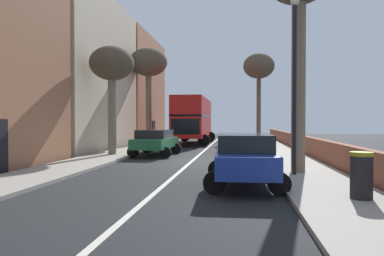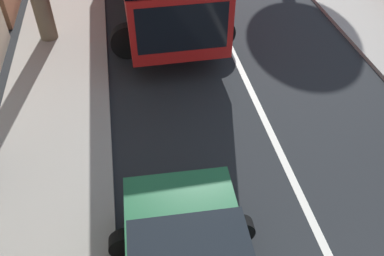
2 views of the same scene
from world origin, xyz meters
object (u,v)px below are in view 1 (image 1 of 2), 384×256
(parked_car_blue_right_0, at_px, (244,156))
(parked_car_green_left_2, at_px, (155,141))
(double_decker_bus, at_px, (193,118))
(lamppost_right, at_px, (295,71))
(street_tree_left_4, at_px, (112,67))
(litter_bin_right, at_px, (361,175))
(street_tree_right_1, at_px, (259,68))
(street_tree_left_2, at_px, (148,65))

(parked_car_blue_right_0, height_order, parked_car_green_left_2, parked_car_blue_right_0)
(double_decker_bus, height_order, lamppost_right, lamppost_right)
(street_tree_left_4, relative_size, litter_bin_right, 5.45)
(parked_car_blue_right_0, distance_m, street_tree_right_1, 29.11)
(lamppost_right, bearing_deg, street_tree_left_2, 120.41)
(street_tree_right_1, bearing_deg, street_tree_left_2, -134.48)
(litter_bin_right, bearing_deg, lamppost_right, 104.61)
(double_decker_bus, bearing_deg, lamppost_right, -72.02)
(street_tree_right_1, bearing_deg, street_tree_left_4, -115.71)
(street_tree_left_4, relative_size, lamppost_right, 0.99)
(street_tree_left_2, relative_size, street_tree_left_4, 1.31)
(street_tree_right_1, bearing_deg, litter_bin_right, -88.60)
(street_tree_right_1, bearing_deg, parked_car_blue_right_0, -94.18)
(parked_car_blue_right_0, height_order, street_tree_left_2, street_tree_left_2)
(street_tree_right_1, height_order, street_tree_left_4, street_tree_right_1)
(parked_car_blue_right_0, relative_size, litter_bin_right, 3.87)
(double_decker_bus, xyz_separation_m, street_tree_left_2, (-3.57, -2.17, 4.50))
(litter_bin_right, bearing_deg, street_tree_left_4, 134.33)
(street_tree_left_2, xyz_separation_m, street_tree_left_4, (0.35, -9.68, -1.68))
(parked_car_blue_right_0, xyz_separation_m, parked_car_green_left_2, (-5.00, 9.12, -0.04))
(street_tree_left_4, xyz_separation_m, lamppost_right, (9.22, -6.63, -1.36))
(double_decker_bus, height_order, street_tree_right_1, street_tree_right_1)
(double_decker_bus, height_order, litter_bin_right, double_decker_bus)
(street_tree_left_2, distance_m, street_tree_left_4, 9.84)
(parked_car_blue_right_0, bearing_deg, double_decker_bus, 101.67)
(double_decker_bus, bearing_deg, street_tree_left_2, -148.69)
(parked_car_green_left_2, xyz_separation_m, litter_bin_right, (7.80, -11.09, -0.19))
(street_tree_right_1, distance_m, litter_bin_right, 31.03)
(street_tree_right_1, relative_size, lamppost_right, 1.49)
(parked_car_blue_right_0, height_order, street_tree_right_1, street_tree_right_1)
(litter_bin_right, bearing_deg, street_tree_right_1, 91.40)
(parked_car_green_left_2, distance_m, litter_bin_right, 13.56)
(parked_car_green_left_2, height_order, street_tree_right_1, street_tree_right_1)
(double_decker_bus, bearing_deg, street_tree_right_1, 51.39)
(street_tree_left_4, bearing_deg, double_decker_bus, 74.80)
(street_tree_left_2, relative_size, litter_bin_right, 7.12)
(street_tree_right_1, height_order, lamppost_right, street_tree_right_1)
(parked_car_blue_right_0, bearing_deg, street_tree_right_1, 85.82)
(parked_car_green_left_2, bearing_deg, litter_bin_right, -54.88)
(litter_bin_right, bearing_deg, street_tree_left_2, 117.69)
(street_tree_left_2, bearing_deg, parked_car_green_left_2, -72.98)
(double_decker_bus, height_order, street_tree_left_4, street_tree_left_4)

